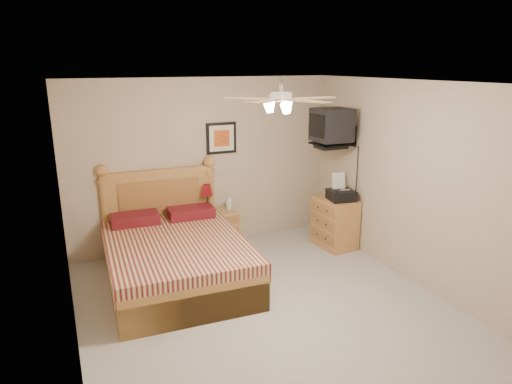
# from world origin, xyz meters

# --- Properties ---
(floor) EXTENTS (4.50, 4.50, 0.00)m
(floor) POSITION_xyz_m (0.00, 0.00, 0.00)
(floor) COLOR #9F998F
(floor) RESTS_ON ground
(ceiling) EXTENTS (4.00, 4.50, 0.04)m
(ceiling) POSITION_xyz_m (0.00, 0.00, 2.50)
(ceiling) COLOR white
(ceiling) RESTS_ON ground
(wall_back) EXTENTS (4.00, 0.04, 2.50)m
(wall_back) POSITION_xyz_m (0.00, 2.25, 1.25)
(wall_back) COLOR tan
(wall_back) RESTS_ON ground
(wall_front) EXTENTS (4.00, 0.04, 2.50)m
(wall_front) POSITION_xyz_m (0.00, -2.25, 1.25)
(wall_front) COLOR tan
(wall_front) RESTS_ON ground
(wall_left) EXTENTS (0.04, 4.50, 2.50)m
(wall_left) POSITION_xyz_m (-2.00, 0.00, 1.25)
(wall_left) COLOR tan
(wall_left) RESTS_ON ground
(wall_right) EXTENTS (0.04, 4.50, 2.50)m
(wall_right) POSITION_xyz_m (2.00, 0.00, 1.25)
(wall_right) COLOR tan
(wall_right) RESTS_ON ground
(bed) EXTENTS (1.73, 2.21, 1.38)m
(bed) POSITION_xyz_m (-0.76, 1.12, 0.69)
(bed) COLOR #A76B33
(bed) RESTS_ON ground
(nightstand) EXTENTS (0.54, 0.42, 0.57)m
(nightstand) POSITION_xyz_m (0.14, 2.00, 0.29)
(nightstand) COLOR #AF7D45
(nightstand) RESTS_ON ground
(table_lamp) EXTENTS (0.29, 0.29, 0.42)m
(table_lamp) POSITION_xyz_m (-0.04, 2.04, 0.78)
(table_lamp) COLOR #63080D
(table_lamp) RESTS_ON nightstand
(lotion_bottle) EXTENTS (0.11, 0.11, 0.22)m
(lotion_bottle) POSITION_xyz_m (0.29, 2.02, 0.69)
(lotion_bottle) COLOR silver
(lotion_bottle) RESTS_ON nightstand
(framed_picture) EXTENTS (0.46, 0.04, 0.46)m
(framed_picture) POSITION_xyz_m (0.27, 2.23, 1.62)
(framed_picture) COLOR black
(framed_picture) RESTS_ON wall_back
(dresser) EXTENTS (0.49, 0.67, 0.76)m
(dresser) POSITION_xyz_m (1.73, 1.34, 0.38)
(dresser) COLOR #9F6C30
(dresser) RESTS_ON ground
(fax_machine) EXTENTS (0.42, 0.44, 0.38)m
(fax_machine) POSITION_xyz_m (1.75, 1.23, 0.95)
(fax_machine) COLOR black
(fax_machine) RESTS_ON dresser
(magazine_lower) EXTENTS (0.28, 0.32, 0.03)m
(magazine_lower) POSITION_xyz_m (1.74, 1.58, 0.77)
(magazine_lower) COLOR beige
(magazine_lower) RESTS_ON dresser
(magazine_upper) EXTENTS (0.30, 0.32, 0.02)m
(magazine_upper) POSITION_xyz_m (1.74, 1.57, 0.79)
(magazine_upper) COLOR gray
(magazine_upper) RESTS_ON magazine_lower
(wall_tv) EXTENTS (0.56, 0.46, 0.58)m
(wall_tv) POSITION_xyz_m (1.75, 1.34, 1.81)
(wall_tv) COLOR black
(wall_tv) RESTS_ON wall_right
(ceiling_fan) EXTENTS (1.14, 1.14, 0.28)m
(ceiling_fan) POSITION_xyz_m (0.00, -0.20, 2.36)
(ceiling_fan) COLOR white
(ceiling_fan) RESTS_ON ceiling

